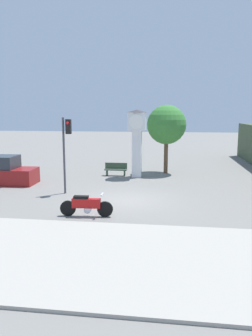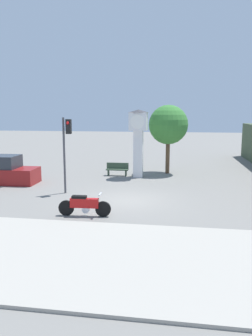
{
  "view_description": "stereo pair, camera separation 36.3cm",
  "coord_description": "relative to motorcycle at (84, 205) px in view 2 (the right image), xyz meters",
  "views": [
    {
      "loc": [
        2.1,
        -16.37,
        4.53
      ],
      "look_at": [
        -0.31,
        1.59,
        1.43
      ],
      "focal_mm": 35.0,
      "sensor_mm": 36.0,
      "label": 1
    },
    {
      "loc": [
        2.46,
        -16.31,
        4.53
      ],
      "look_at": [
        -0.31,
        1.59,
        1.43
      ],
      "focal_mm": 35.0,
      "sensor_mm": 36.0,
      "label": 2
    }
  ],
  "objects": [
    {
      "name": "ground_plane",
      "position": [
        1.47,
        2.87,
        -0.5
      ],
      "size": [
        120.0,
        120.0,
        0.0
      ],
      "primitive_type": "plane",
      "color": "slate"
    },
    {
      "name": "sidewalk_strip",
      "position": [
        1.47,
        -4.0,
        -0.45
      ],
      "size": [
        36.0,
        6.0,
        0.1
      ],
      "color": "#9E998E",
      "rests_on": "ground_plane"
    },
    {
      "name": "motorcycle",
      "position": [
        0.0,
        0.0,
        0.0
      ],
      "size": [
        2.34,
        0.51,
        1.03
      ],
      "rotation": [
        0.0,
        0.0,
        0.05
      ],
      "color": "black",
      "rests_on": "ground_plane"
    },
    {
      "name": "clock_tower",
      "position": [
        1.3,
        9.18,
        2.64
      ],
      "size": [
        1.45,
        1.45,
        4.71
      ],
      "color": "white",
      "rests_on": "ground_plane"
    },
    {
      "name": "traffic_light",
      "position": [
        -2.09,
        3.89,
        2.42
      ],
      "size": [
        0.5,
        0.35,
        4.25
      ],
      "color": "#47474C",
      "rests_on": "ground_plane"
    },
    {
      "name": "street_tree",
      "position": [
        3.3,
        10.96,
        3.1
      ],
      "size": [
        2.88,
        2.88,
        5.06
      ],
      "color": "brown",
      "rests_on": "ground_plane"
    },
    {
      "name": "bench",
      "position": [
        -0.24,
        9.43,
        -0.01
      ],
      "size": [
        1.6,
        0.44,
        0.92
      ],
      "color": "#384C38",
      "rests_on": "ground_plane"
    },
    {
      "name": "parked_car",
      "position": [
        -7.02,
        5.81,
        0.25
      ],
      "size": [
        4.25,
        1.92,
        1.8
      ],
      "rotation": [
        0.0,
        0.0,
        0.03
      ],
      "color": "maroon",
      "rests_on": "ground_plane"
    }
  ]
}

